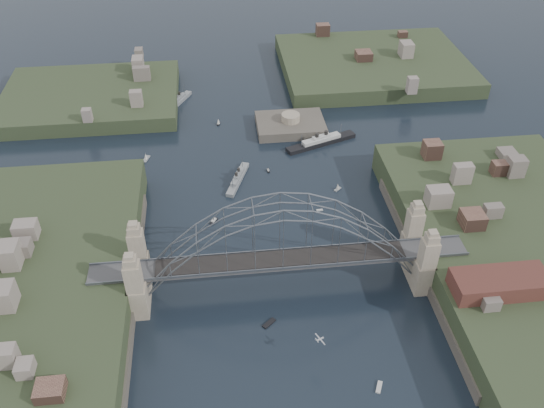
{
  "coord_description": "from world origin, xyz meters",
  "views": [
    {
      "loc": [
        -12.49,
        -91.47,
        95.88
      ],
      "look_at": [
        0.0,
        18.0,
        10.0
      ],
      "focal_mm": 37.78,
      "sensor_mm": 36.0,
      "label": 1
    }
  ],
  "objects_px": {
    "ocean_liner": "(321,142)",
    "naval_cruiser_far": "(179,101)",
    "naval_cruiser_near": "(238,179)",
    "bridge": "(281,246)",
    "fort_island": "(290,130)",
    "wharf_shed": "(500,283)"
  },
  "relations": [
    {
      "from": "bridge",
      "to": "naval_cruiser_near",
      "type": "xyz_separation_m",
      "value": [
        -7.09,
        42.6,
        -11.56
      ]
    },
    {
      "from": "ocean_liner",
      "to": "naval_cruiser_far",
      "type": "bearing_deg",
      "value": 144.11
    },
    {
      "from": "wharf_shed",
      "to": "naval_cruiser_far",
      "type": "height_order",
      "value": "wharf_shed"
    },
    {
      "from": "wharf_shed",
      "to": "naval_cruiser_near",
      "type": "xyz_separation_m",
      "value": [
        -51.09,
        56.6,
        -9.24
      ]
    },
    {
      "from": "bridge",
      "to": "fort_island",
      "type": "bearing_deg",
      "value": 80.27
    },
    {
      "from": "bridge",
      "to": "naval_cruiser_near",
      "type": "height_order",
      "value": "bridge"
    },
    {
      "from": "fort_island",
      "to": "ocean_liner",
      "type": "distance_m",
      "value": 13.42
    },
    {
      "from": "ocean_liner",
      "to": "fort_island",
      "type": "bearing_deg",
      "value": 128.41
    },
    {
      "from": "wharf_shed",
      "to": "ocean_liner",
      "type": "distance_m",
      "value": 77.79
    },
    {
      "from": "bridge",
      "to": "wharf_shed",
      "type": "bearing_deg",
      "value": -17.65
    },
    {
      "from": "bridge",
      "to": "fort_island",
      "type": "height_order",
      "value": "bridge"
    },
    {
      "from": "fort_island",
      "to": "naval_cruiser_near",
      "type": "height_order",
      "value": "fort_island"
    },
    {
      "from": "fort_island",
      "to": "naval_cruiser_far",
      "type": "distance_m",
      "value": 42.83
    },
    {
      "from": "naval_cruiser_near",
      "to": "naval_cruiser_far",
      "type": "relative_size",
      "value": 1.1
    },
    {
      "from": "wharf_shed",
      "to": "ocean_liner",
      "type": "height_order",
      "value": "wharf_shed"
    },
    {
      "from": "naval_cruiser_near",
      "to": "ocean_liner",
      "type": "xyz_separation_m",
      "value": [
        27.39,
        16.93,
        0.14
      ]
    },
    {
      "from": "fort_island",
      "to": "naval_cruiser_far",
      "type": "height_order",
      "value": "fort_island"
    },
    {
      "from": "fort_island",
      "to": "wharf_shed",
      "type": "bearing_deg",
      "value": -69.15
    },
    {
      "from": "naval_cruiser_far",
      "to": "ocean_liner",
      "type": "xyz_separation_m",
      "value": [
        44.98,
        -32.55,
        0.09
      ]
    },
    {
      "from": "naval_cruiser_far",
      "to": "wharf_shed",
      "type": "bearing_deg",
      "value": -57.08
    },
    {
      "from": "bridge",
      "to": "fort_island",
      "type": "relative_size",
      "value": 3.82
    },
    {
      "from": "naval_cruiser_near",
      "to": "wharf_shed",
      "type": "bearing_deg",
      "value": -47.93
    }
  ]
}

